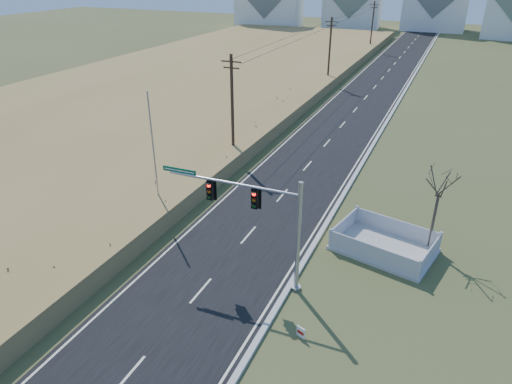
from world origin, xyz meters
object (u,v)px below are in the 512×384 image
(fence_enclosure, at_px, (384,246))
(bare_tree, at_px, (441,182))
(flagpole, at_px, (155,166))
(traffic_signal_mast, at_px, (264,218))
(open_sign, at_px, (301,332))

(fence_enclosure, xyz_separation_m, bare_tree, (2.44, 1.30, 4.20))
(flagpole, bearing_deg, fence_enclosure, 5.05)
(traffic_signal_mast, distance_m, open_sign, 5.79)
(traffic_signal_mast, relative_size, bare_tree, 1.43)
(fence_enclosure, height_order, open_sign, fence_enclosure)
(open_sign, xyz_separation_m, bare_tree, (4.68, 10.10, 4.16))
(open_sign, distance_m, flagpole, 15.18)
(fence_enclosure, xyz_separation_m, flagpole, (-15.10, -1.33, 3.11))
(bare_tree, bearing_deg, flagpole, -171.45)
(traffic_signal_mast, xyz_separation_m, open_sign, (3.19, -3.18, -3.64))
(open_sign, height_order, flagpole, flagpole)
(flagpole, bearing_deg, bare_tree, 8.55)
(traffic_signal_mast, distance_m, fence_enclosure, 8.63)
(fence_enclosure, height_order, bare_tree, bare_tree)
(fence_enclosure, distance_m, flagpole, 15.48)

